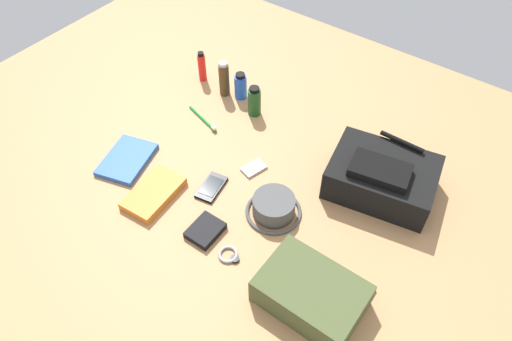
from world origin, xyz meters
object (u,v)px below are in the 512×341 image
object	(u,v)px
sunscreen_spray	(202,67)
wallet	(205,230)
cell_phone	(211,187)
bucket_hat	(274,207)
media_player	(254,168)
wristwatch	(229,255)
shampoo_bottle	(254,101)
paperback_novel	(127,160)
toothbrush	(204,120)
cologne_bottle	(224,79)
deodorant_spray	(241,86)
backpack	(382,177)
toiletry_pouch	(312,292)
travel_guidebook	(154,194)

from	to	relation	value
sunscreen_spray	wallet	world-z (taller)	sunscreen_spray
cell_phone	bucket_hat	bearing A→B (deg)	10.22
media_player	wristwatch	bearing A→B (deg)	-65.54
shampoo_bottle	media_player	size ratio (longest dim) A/B	1.34
paperback_novel	toothbrush	bearing A→B (deg)	75.37
paperback_novel	wallet	size ratio (longest dim) A/B	2.16
cologne_bottle	cell_phone	size ratio (longest dim) A/B	1.16
deodorant_spray	media_player	xyz separation A→B (m)	(0.28, -0.29, -0.05)
sunscreen_spray	toothbrush	xyz separation A→B (m)	(0.18, -0.20, -0.06)
shampoo_bottle	toothbrush	distance (m)	0.21
wallet	toothbrush	bearing A→B (deg)	129.89
toothbrush	wallet	size ratio (longest dim) A/B	1.62
toothbrush	wallet	bearing A→B (deg)	-49.14
sunscreen_spray	cell_phone	world-z (taller)	sunscreen_spray
backpack	wallet	bearing A→B (deg)	-126.51
backpack	wallet	world-z (taller)	backpack
toiletry_pouch	shampoo_bottle	world-z (taller)	shampoo_bottle
shampoo_bottle	wallet	distance (m)	0.59
paperback_novel	wristwatch	bearing A→B (deg)	-9.60
sunscreen_spray	wristwatch	world-z (taller)	sunscreen_spray
backpack	paperback_novel	size ratio (longest dim) A/B	1.62
travel_guidebook	toothbrush	xyz separation A→B (m)	(-0.11, 0.39, -0.01)
paperback_novel	toothbrush	size ratio (longest dim) A/B	1.33
cell_phone	media_player	distance (m)	0.17
sunscreen_spray	cologne_bottle	bearing A→B (deg)	-8.09
toothbrush	shampoo_bottle	bearing A→B (deg)	50.19
paperback_novel	wristwatch	size ratio (longest dim) A/B	3.35
cell_phone	wristwatch	size ratio (longest dim) A/B	1.86
sunscreen_spray	bucket_hat	bearing A→B (deg)	-31.89
deodorant_spray	paperback_novel	xyz separation A→B (m)	(-0.11, -0.53, -0.05)
media_player	wristwatch	world-z (taller)	same
cell_phone	wristwatch	xyz separation A→B (m)	(0.22, -0.17, -0.00)
shampoo_bottle	media_player	world-z (taller)	shampoo_bottle
backpack	toothbrush	distance (m)	0.71
toiletry_pouch	travel_guidebook	xyz separation A→B (m)	(-0.63, 0.01, -0.03)
backpack	cell_phone	bearing A→B (deg)	-143.96
paperback_novel	travel_guidebook	bearing A→B (deg)	-16.89
backpack	cell_phone	size ratio (longest dim) A/B	2.91
toiletry_pouch	deodorant_spray	distance (m)	0.93
backpack	paperback_novel	bearing A→B (deg)	-152.01
cell_phone	paperback_novel	bearing A→B (deg)	-165.79
wristwatch	bucket_hat	bearing A→B (deg)	85.98
wristwatch	wallet	bearing A→B (deg)	168.45
backpack	shampoo_bottle	distance (m)	0.58
backpack	shampoo_bottle	world-z (taller)	backpack
backpack	media_player	distance (m)	0.44
toiletry_pouch	media_player	bearing A→B (deg)	144.33
backpack	bucket_hat	size ratio (longest dim) A/B	2.07
cologne_bottle	wallet	size ratio (longest dim) A/B	1.39
cell_phone	deodorant_spray	bearing A→B (deg)	115.79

